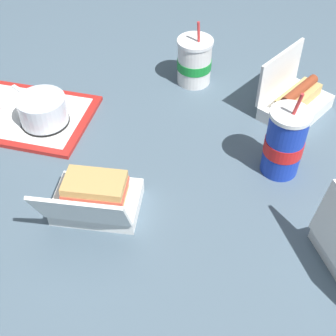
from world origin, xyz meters
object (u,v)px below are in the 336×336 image
Objects in this scene: plastic_fork at (22,93)px; clamshell_hotdog_center at (293,100)px; soda_cup_front at (283,143)px; soda_cup_corner at (193,61)px; cake_container at (41,111)px; clamshell_sandwich_left at (94,199)px; food_tray at (23,116)px.

plastic_fork is 0.78m from clamshell_hotdog_center.
soda_cup_corner is at bearing 117.48° from soda_cup_front.
plastic_fork is (-0.09, 0.13, -0.03)m from cake_container.
clamshell_sandwich_left is at bearing -162.97° from soda_cup_front.
cake_container is 0.46m from soda_cup_corner.
soda_cup_corner is at bearing 20.02° from food_tray.
soda_cup_corner is at bearing 27.01° from cake_container.
clamshell_sandwich_left is 0.92× the size of soda_cup_front.
clamshell_sandwich_left is 1.10× the size of soda_cup_corner.
food_tray is at bearing 163.20° from soda_cup_front.
food_tray is 0.52m from soda_cup_corner.
food_tray is at bearing -37.56° from plastic_fork.
soda_cup_front reaches higher than clamshell_sandwich_left.
cake_container is at bearing -152.99° from soda_cup_corner.
clamshell_sandwich_left reaches higher than plastic_fork.
soda_cup_front reaches higher than cake_container.
food_tray is 0.42m from clamshell_sandwich_left.
cake_container is at bearing -174.99° from clamshell_hotdog_center.
soda_cup_front is (-0.08, -0.23, 0.05)m from clamshell_hotdog_center.
soda_cup_front reaches higher than soda_cup_corner.
soda_cup_corner reaches higher than cake_container.
cake_container is 0.16m from plastic_fork.
food_tray is 1.78× the size of clamshell_hotdog_center.
food_tray is 3.21× the size of cake_container.
clamshell_hotdog_center is 0.99× the size of soda_cup_front.
cake_container is at bearing -27.75° from food_tray.
clamshell_sandwich_left is at bearing -144.75° from clamshell_hotdog_center.
cake_container reaches higher than plastic_fork.
cake_container is 0.69m from clamshell_hotdog_center.
soda_cup_front is at bearing -16.80° from food_tray.
cake_container is 0.35m from clamshell_sandwich_left.
soda_cup_corner is (0.41, 0.21, 0.02)m from cake_container.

